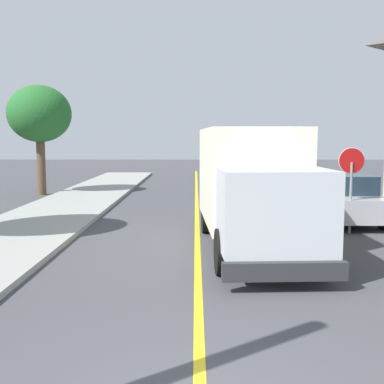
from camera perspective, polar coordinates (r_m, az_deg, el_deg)
The scene contains 7 objects.
centre_line_yellow at distance 14.68m, azimuth 0.64°, elevation -5.02°, with size 0.16×56.00×0.01m, color gold.
box_truck at distance 12.78m, azimuth 7.17°, elevation 1.19°, with size 2.77×7.29×3.20m.
parked_car_near at distance 19.89m, azimuth 6.32°, elevation 0.28°, with size 2.01×4.48×1.67m.
parked_car_mid at distance 25.61m, azimuth 4.76°, elevation 1.69°, with size 1.90×4.44×1.67m.
parked_van_across at distance 17.43m, azimuth 17.97°, elevation -0.88°, with size 1.84×4.41×1.67m.
stop_sign at distance 15.29m, azimuth 18.57°, elevation 2.11°, with size 0.80×0.10×2.65m.
street_tree_down_block at distance 25.66m, azimuth -17.84°, elevation 8.83°, with size 3.20×3.20×5.60m.
Camera 1 is at (-0.05, -4.38, 2.94)m, focal length 44.44 mm.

